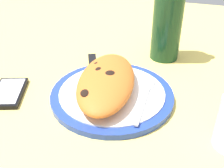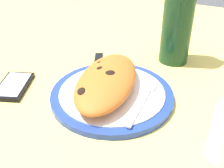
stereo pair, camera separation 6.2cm
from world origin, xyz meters
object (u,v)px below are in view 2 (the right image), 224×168
object	(u,v)px
plate	(112,95)
fork	(145,98)
knife	(98,70)
wine_bottle	(178,17)
calzone	(106,82)
smartphone	(14,86)

from	to	relation	value
plate	fork	size ratio (longest dim) A/B	1.61
knife	wine_bottle	distance (cm)	24.39
plate	wine_bottle	size ratio (longest dim) A/B	0.91
calzone	wine_bottle	bearing A→B (deg)	-22.55
smartphone	wine_bottle	world-z (taller)	wine_bottle
smartphone	calzone	bearing A→B (deg)	-76.34
calzone	smartphone	bearing A→B (deg)	103.66
calzone	fork	bearing A→B (deg)	-86.00
calzone	fork	xyz separation A→B (cm)	(0.61, -8.76, -2.22)
plate	knife	xyz separation A→B (cm)	(6.70, 6.78, 1.36)
fork	knife	distance (cm)	15.62
plate	fork	distance (cm)	7.54
plate	wine_bottle	world-z (taller)	wine_bottle
plate	smartphone	xyz separation A→B (cm)	(-5.57, 22.82, -0.24)
calzone	knife	bearing A→B (deg)	37.93
plate	smartphone	world-z (taller)	plate
knife	wine_bottle	size ratio (longest dim) A/B	0.71
fork	smartphone	world-z (taller)	fork
fork	knife	bearing A→B (deg)	65.73
wine_bottle	plate	bearing A→B (deg)	159.96
calzone	fork	distance (cm)	9.05
fork	wine_bottle	bearing A→B (deg)	-2.24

